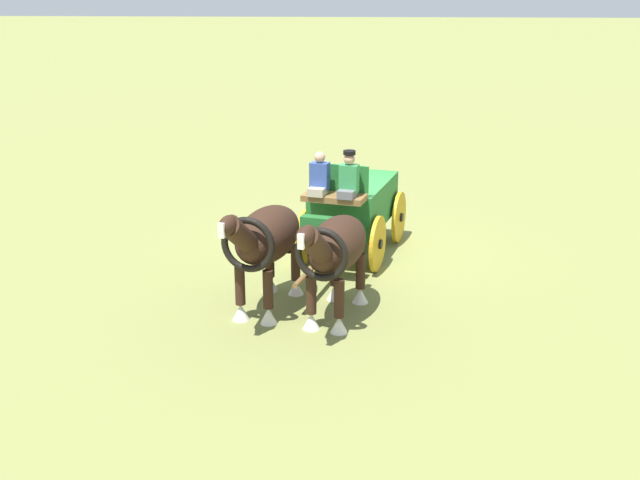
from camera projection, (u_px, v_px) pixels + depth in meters
name	position (u px, v px, depth m)	size (l,w,h in m)	color
ground_plane	(354.00, 251.00, 17.59)	(220.00, 220.00, 0.00)	olive
show_wagon	(352.00, 206.00, 17.07)	(5.49, 2.40, 2.61)	#236B2D
draft_horse_near	(335.00, 249.00, 13.74)	(2.97, 1.38, 2.17)	#331E14
draft_horse_off	(265.00, 239.00, 14.11)	(3.03, 1.44, 2.22)	#331E14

